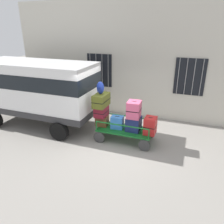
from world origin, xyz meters
The scene contains 13 objects.
ground_plane centered at (0.00, 0.00, 0.00)m, with size 40.00×40.00×0.00m, color gray.
building_wall centered at (0.00, 2.88, 2.50)m, with size 12.00×0.38×5.00m.
van centered at (-3.58, 0.38, 1.63)m, with size 4.91×2.06×2.63m.
luggage_cart centered at (0.25, 0.23, 0.36)m, with size 2.05×1.02×0.45m.
cart_railing centered at (0.25, 0.23, 0.74)m, with size 1.94×0.89×0.36m.
suitcase_left_bottom centered at (-0.66, 0.24, 0.65)m, with size 0.47×0.38×0.40m.
suitcase_left_middle centered at (-0.66, 0.20, 1.04)m, with size 0.42×0.57×0.39m.
suitcase_left_top centered at (-0.66, 0.20, 1.46)m, with size 0.44×0.77×0.47m.
suitcase_midleft_bottom centered at (-0.06, 0.22, 0.68)m, with size 0.47×0.37×0.46m.
suitcase_center_bottom centered at (0.55, 0.27, 0.70)m, with size 0.51×0.54×0.51m.
suitcase_center_middle centered at (0.55, 0.23, 1.26)m, with size 0.47×0.52×0.59m.
suitcase_midright_bottom centered at (1.15, 0.21, 0.75)m, with size 0.42×0.47×0.61m.
backpack centered at (-0.68, 0.20, 1.92)m, with size 0.27×0.22×0.44m.
Camera 1 is at (2.26, -6.57, 3.97)m, focal length 34.82 mm.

